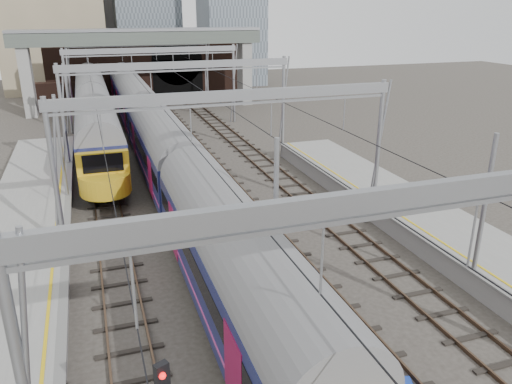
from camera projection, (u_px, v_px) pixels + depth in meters
name	position (u px, v px, depth m)	size (l,w,h in m)	color
ground	(293.00, 329.00, 18.94)	(160.00, 160.00, 0.00)	#38332D
platform_left	(5.00, 331.00, 17.92)	(4.32, 55.00, 1.12)	gray
tracks	(204.00, 196.00, 32.26)	(14.40, 80.00, 0.22)	#4C3828
overhead_line	(180.00, 80.00, 35.74)	(16.80, 80.00, 8.00)	gray
retaining_wall	(148.00, 67.00, 63.99)	(28.00, 2.75, 9.00)	black
overbridge	(141.00, 47.00, 57.28)	(28.00, 3.00, 9.25)	gray
train_main	(147.00, 122.00, 41.11)	(3.00, 69.28, 5.09)	black
train_second	(92.00, 95.00, 53.27)	(3.12, 53.97, 5.25)	black
signal_near_centre	(263.00, 266.00, 17.15)	(0.39, 0.47, 4.98)	black
equip_cover_a	(399.00, 384.00, 16.11)	(0.90, 0.64, 0.11)	#1637A8
equip_cover_b	(220.00, 302.00, 20.58)	(0.83, 0.59, 0.10)	#1637A8
equip_cover_c	(306.00, 270.00, 23.09)	(0.86, 0.61, 0.10)	#1637A8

